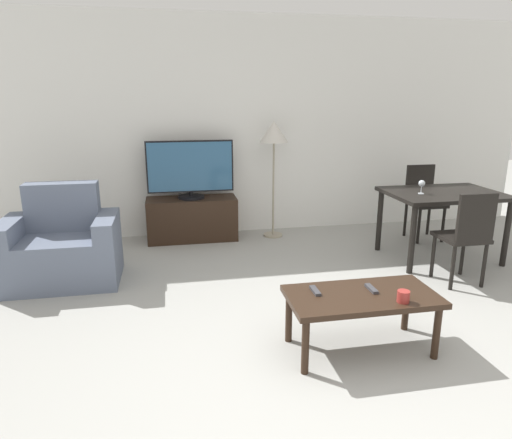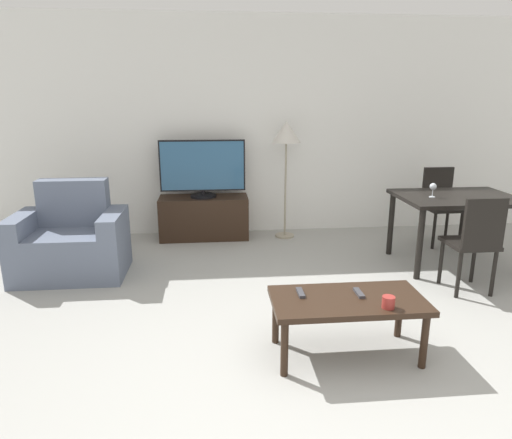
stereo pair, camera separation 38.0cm
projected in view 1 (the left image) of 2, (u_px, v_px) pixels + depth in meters
The scene contains 14 objects.
ground_plane at pixel (348, 407), 2.64m from camera, with size 18.00×18.00×0.00m, color #9E9E99.
wall_back at pixel (243, 128), 5.77m from camera, with size 7.76×0.06×2.70m.
armchair at pixel (62, 249), 4.36m from camera, with size 1.04×0.71×0.93m.
tv_stand at pixel (192, 219), 5.66m from camera, with size 1.09×0.43×0.53m.
tv at pixel (190, 169), 5.49m from camera, with size 1.04×0.32×0.70m.
coffee_table at pixel (362, 301), 3.15m from camera, with size 1.04×0.52×0.43m.
dining_table at pixel (443, 200), 4.91m from camera, with size 1.19×0.85×0.75m.
dining_chair_near at pixel (467, 233), 4.22m from camera, with size 0.40×0.40×0.91m.
dining_chair_far at pixel (423, 198), 5.68m from camera, with size 0.40×0.40×0.91m.
floor_lamp at pixel (274, 137), 5.53m from camera, with size 0.35×0.35×1.45m.
remote_primary at pixel (315, 291), 3.17m from camera, with size 0.04×0.15×0.02m.
remote_secondary at pixel (371, 289), 3.20m from camera, with size 0.04×0.15×0.02m.
cup_white_near at pixel (403, 296), 3.01m from camera, with size 0.08×0.08×0.08m.
wine_glass_left at pixel (422, 184), 4.76m from camera, with size 0.07×0.07×0.15m.
Camera 1 is at (-0.95, -2.12, 1.75)m, focal length 32.00 mm.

